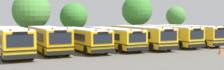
{
  "coord_description": "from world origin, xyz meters",
  "views": [
    {
      "loc": [
        -14.75,
        -28.75,
        3.76
      ],
      "look_at": [
        -0.15,
        0.0,
        1.6
      ],
      "focal_mm": 45.15,
      "sensor_mm": 36.0,
      "label": 1
    }
  ],
  "objects_px": {
    "school_bus_2": "(81,38)",
    "school_bus_6": "(187,34)",
    "school_bus_1": "(48,39)",
    "tree_2": "(73,17)",
    "traffic_cone": "(221,51)",
    "tree_3": "(137,10)",
    "school_bus_0": "(12,40)",
    "school_bus_4": "(140,36)",
    "tree_1": "(32,11)",
    "tree_4": "(175,16)",
    "school_bus_5": "(165,35)",
    "school_bus_3": "(113,37)"
  },
  "relations": [
    {
      "from": "tree_3",
      "to": "school_bus_3",
      "type": "bearing_deg",
      "value": -135.67
    },
    {
      "from": "tree_2",
      "to": "school_bus_5",
      "type": "bearing_deg",
      "value": -47.74
    },
    {
      "from": "school_bus_4",
      "to": "tree_4",
      "type": "height_order",
      "value": "tree_4"
    },
    {
      "from": "school_bus_3",
      "to": "school_bus_5",
      "type": "distance_m",
      "value": 7.43
    },
    {
      "from": "school_bus_1",
      "to": "tree_1",
      "type": "height_order",
      "value": "tree_1"
    },
    {
      "from": "school_bus_0",
      "to": "traffic_cone",
      "type": "distance_m",
      "value": 20.64
    },
    {
      "from": "school_bus_2",
      "to": "school_bus_3",
      "type": "relative_size",
      "value": 0.99
    },
    {
      "from": "school_bus_3",
      "to": "school_bus_5",
      "type": "bearing_deg",
      "value": 178.15
    },
    {
      "from": "school_bus_2",
      "to": "school_bus_5",
      "type": "distance_m",
      "value": 11.26
    },
    {
      "from": "school_bus_3",
      "to": "tree_4",
      "type": "xyz_separation_m",
      "value": [
        15.79,
        7.98,
        2.42
      ]
    },
    {
      "from": "school_bus_0",
      "to": "school_bus_1",
      "type": "relative_size",
      "value": 1.14
    },
    {
      "from": "school_bus_4",
      "to": "tree_3",
      "type": "bearing_deg",
      "value": -117.98
    },
    {
      "from": "tree_1",
      "to": "tree_4",
      "type": "distance_m",
      "value": 23.27
    },
    {
      "from": "school_bus_1",
      "to": "school_bus_6",
      "type": "relative_size",
      "value": 0.84
    },
    {
      "from": "tree_3",
      "to": "traffic_cone",
      "type": "height_order",
      "value": "tree_3"
    },
    {
      "from": "tree_2",
      "to": "school_bus_0",
      "type": "bearing_deg",
      "value": -133.91
    },
    {
      "from": "tree_2",
      "to": "tree_3",
      "type": "xyz_separation_m",
      "value": [
        10.05,
        -1.28,
        1.06
      ]
    },
    {
      "from": "school_bus_0",
      "to": "school_bus_2",
      "type": "relative_size",
      "value": 1.0
    },
    {
      "from": "school_bus_2",
      "to": "traffic_cone",
      "type": "bearing_deg",
      "value": 140.29
    },
    {
      "from": "school_bus_3",
      "to": "tree_2",
      "type": "bearing_deg",
      "value": -81.79
    },
    {
      "from": "school_bus_5",
      "to": "tree_1",
      "type": "height_order",
      "value": "tree_1"
    },
    {
      "from": "school_bus_2",
      "to": "school_bus_4",
      "type": "distance_m",
      "value": 7.47
    },
    {
      "from": "school_bus_1",
      "to": "school_bus_6",
      "type": "height_order",
      "value": "school_bus_1"
    },
    {
      "from": "school_bus_2",
      "to": "school_bus_4",
      "type": "relative_size",
      "value": 0.94
    },
    {
      "from": "school_bus_1",
      "to": "school_bus_3",
      "type": "xyz_separation_m",
      "value": [
        7.53,
        0.14,
        -0.12
      ]
    },
    {
      "from": "school_bus_6",
      "to": "tree_2",
      "type": "height_order",
      "value": "tree_2"
    },
    {
      "from": "school_bus_1",
      "to": "school_bus_0",
      "type": "bearing_deg",
      "value": 5.3
    },
    {
      "from": "tree_2",
      "to": "traffic_cone",
      "type": "relative_size",
      "value": 8.94
    },
    {
      "from": "tree_3",
      "to": "school_bus_5",
      "type": "bearing_deg",
      "value": -97.57
    },
    {
      "from": "school_bus_0",
      "to": "tree_4",
      "type": "relative_size",
      "value": 2.01
    },
    {
      "from": "school_bus_6",
      "to": "tree_2",
      "type": "relative_size",
      "value": 1.98
    },
    {
      "from": "school_bus_3",
      "to": "traffic_cone",
      "type": "height_order",
      "value": "school_bus_3"
    },
    {
      "from": "school_bus_2",
      "to": "school_bus_5",
      "type": "relative_size",
      "value": 0.97
    },
    {
      "from": "school_bus_1",
      "to": "tree_3",
      "type": "distance_m",
      "value": 18.5
    },
    {
      "from": "school_bus_4",
      "to": "traffic_cone",
      "type": "relative_size",
      "value": 18.05
    },
    {
      "from": "traffic_cone",
      "to": "school_bus_5",
      "type": "bearing_deg",
      "value": 91.05
    },
    {
      "from": "school_bus_6",
      "to": "traffic_cone",
      "type": "relative_size",
      "value": 17.68
    },
    {
      "from": "school_bus_1",
      "to": "school_bus_5",
      "type": "xyz_separation_m",
      "value": [
        14.96,
        -0.03,
        -0.05
      ]
    },
    {
      "from": "school_bus_5",
      "to": "tree_4",
      "type": "height_order",
      "value": "tree_4"
    },
    {
      "from": "school_bus_0",
      "to": "school_bus_1",
      "type": "height_order",
      "value": "school_bus_0"
    },
    {
      "from": "school_bus_3",
      "to": "school_bus_6",
      "type": "bearing_deg",
      "value": 178.11
    },
    {
      "from": "school_bus_2",
      "to": "school_bus_6",
      "type": "relative_size",
      "value": 0.96
    },
    {
      "from": "school_bus_1",
      "to": "tree_2",
      "type": "xyz_separation_m",
      "value": [
        6.04,
        9.78,
        2.23
      ]
    },
    {
      "from": "school_bus_1",
      "to": "tree_3",
      "type": "relative_size",
      "value": 1.36
    },
    {
      "from": "school_bus_6",
      "to": "tree_3",
      "type": "relative_size",
      "value": 1.61
    },
    {
      "from": "school_bus_1",
      "to": "school_bus_5",
      "type": "relative_size",
      "value": 0.85
    },
    {
      "from": "school_bus_4",
      "to": "school_bus_0",
      "type": "bearing_deg",
      "value": 2.07
    },
    {
      "from": "school_bus_4",
      "to": "tree_2",
      "type": "relative_size",
      "value": 2.02
    },
    {
      "from": "tree_1",
      "to": "school_bus_2",
      "type": "bearing_deg",
      "value": -65.56
    },
    {
      "from": "school_bus_2",
      "to": "tree_1",
      "type": "bearing_deg",
      "value": -67.17
    }
  ]
}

